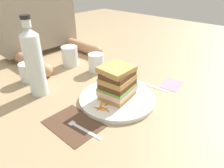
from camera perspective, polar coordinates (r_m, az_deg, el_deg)
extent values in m
plane|color=#9E8460|center=(0.75, 0.71, -4.19)|extent=(3.00, 3.00, 0.00)
cylinder|color=white|center=(0.74, 1.72, -3.94)|extent=(0.28, 0.28, 0.01)
cube|color=tan|center=(0.74, 1.74, -2.85)|extent=(0.12, 0.11, 0.02)
cube|color=beige|center=(0.73, 1.76, -1.59)|extent=(0.13, 0.11, 0.02)
cube|color=#6BA83D|center=(0.72, 1.78, -0.66)|extent=(0.13, 0.11, 0.01)
cube|color=#56331E|center=(0.71, 1.79, 0.26)|extent=(0.12, 0.11, 0.02)
cube|color=tan|center=(0.70, 1.82, 1.58)|extent=(0.12, 0.11, 0.02)
cube|color=#56331E|center=(0.70, 1.84, 2.88)|extent=(0.12, 0.10, 0.02)
cube|color=tan|center=(0.69, 1.34, 4.20)|extent=(0.12, 0.10, 0.03)
cylinder|color=orange|center=(0.67, -2.91, -7.31)|extent=(0.01, 0.02, 0.00)
cylinder|color=orange|center=(0.67, -1.73, -7.20)|extent=(0.01, 0.03, 0.00)
cylinder|color=orange|center=(0.69, -3.21, -5.86)|extent=(0.03, 0.02, 0.00)
cylinder|color=orange|center=(0.70, -2.18, -5.64)|extent=(0.02, 0.02, 0.00)
cylinder|color=orange|center=(0.70, -1.13, -5.63)|extent=(0.03, 0.00, 0.00)
cylinder|color=orange|center=(0.68, -3.54, -6.64)|extent=(0.02, 0.01, 0.00)
cylinder|color=orange|center=(0.68, -3.97, -6.70)|extent=(0.02, 0.03, 0.00)
cylinder|color=orange|center=(0.67, -3.39, -7.02)|extent=(0.02, 0.01, 0.00)
cylinder|color=orange|center=(0.68, -2.08, -6.85)|extent=(0.02, 0.02, 0.00)
cylinder|color=orange|center=(0.81, 5.79, -0.62)|extent=(0.01, 0.02, 0.00)
cylinder|color=orange|center=(0.81, 4.54, -0.35)|extent=(0.03, 0.02, 0.00)
cylinder|color=orange|center=(0.81, 6.12, -0.33)|extent=(0.02, 0.03, 0.00)
cylinder|color=orange|center=(0.81, 6.47, -0.59)|extent=(0.01, 0.03, 0.00)
cylinder|color=orange|center=(0.80, 4.10, -0.52)|extent=(0.02, 0.01, 0.00)
cylinder|color=orange|center=(0.78, 5.07, -1.53)|extent=(0.02, 0.01, 0.00)
cylinder|color=orange|center=(0.78, 5.50, -1.50)|extent=(0.01, 0.02, 0.00)
cylinder|color=orange|center=(0.81, 4.54, -0.14)|extent=(0.01, 0.02, 0.00)
cylinder|color=orange|center=(0.82, 4.92, -0.12)|extent=(0.03, 0.02, 0.00)
cube|color=#4C3323|center=(0.65, -10.74, -11.00)|extent=(0.13, 0.17, 0.00)
cube|color=silver|center=(0.61, -7.10, -12.84)|extent=(0.02, 0.11, 0.00)
cube|color=silver|center=(0.65, -11.26, -10.51)|extent=(0.02, 0.02, 0.00)
cylinder|color=silver|center=(0.67, -12.41, -9.20)|extent=(0.01, 0.04, 0.00)
cylinder|color=silver|center=(0.67, -12.77, -9.43)|extent=(0.01, 0.04, 0.00)
cylinder|color=silver|center=(0.67, -13.13, -9.66)|extent=(0.01, 0.04, 0.00)
cylinder|color=silver|center=(0.66, -13.49, -9.89)|extent=(0.01, 0.04, 0.00)
cube|color=silver|center=(0.84, 12.73, -1.10)|extent=(0.02, 0.10, 0.00)
cube|color=silver|center=(0.88, 6.95, 0.91)|extent=(0.02, 0.11, 0.00)
cylinder|color=white|center=(0.95, -4.48, 5.96)|extent=(0.07, 0.07, 0.09)
cylinder|color=orange|center=(0.96, -4.45, 5.01)|extent=(0.07, 0.07, 0.05)
cylinder|color=silver|center=(0.79, -20.86, 4.70)|extent=(0.06, 0.06, 0.23)
cone|color=silver|center=(0.75, -22.59, 13.57)|extent=(0.06, 0.06, 0.03)
cylinder|color=silver|center=(0.74, -22.98, 15.50)|extent=(0.03, 0.03, 0.03)
cylinder|color=black|center=(0.74, -23.28, 16.95)|extent=(0.03, 0.03, 0.01)
cylinder|color=silver|center=(1.03, -11.76, 7.74)|extent=(0.08, 0.08, 0.10)
cylinder|color=silver|center=(0.93, -22.43, 3.08)|extent=(0.07, 0.07, 0.08)
cube|color=pink|center=(0.88, 16.35, -0.12)|extent=(0.11, 0.09, 0.00)
cylinder|color=tan|center=(1.05, -21.65, 5.47)|extent=(0.06, 0.24, 0.06)
cylinder|color=tan|center=(1.21, -8.16, 10.29)|extent=(0.06, 0.24, 0.06)
sphere|color=tan|center=(0.95, -18.19, 3.68)|extent=(0.06, 0.06, 0.06)
sphere|color=tan|center=(1.13, -4.12, 9.06)|extent=(0.06, 0.06, 0.06)
cube|color=gray|center=(1.22, -20.64, 18.07)|extent=(0.43, 0.12, 0.37)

